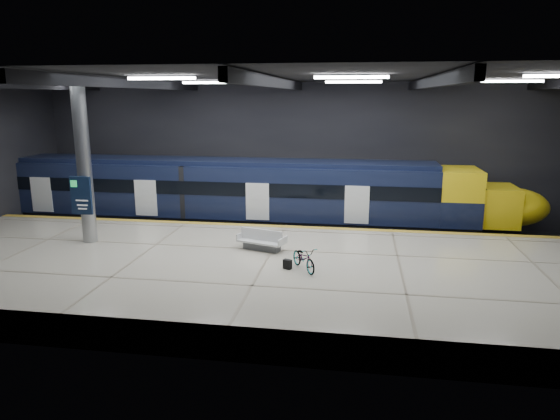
# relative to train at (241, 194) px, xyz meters

# --- Properties ---
(ground) EXTENTS (30.00, 30.00, 0.00)m
(ground) POSITION_rel_train_xyz_m (2.85, -5.50, -2.06)
(ground) COLOR black
(ground) RESTS_ON ground
(room_shell) EXTENTS (30.10, 16.10, 8.05)m
(room_shell) POSITION_rel_train_xyz_m (2.85, -5.49, 3.66)
(room_shell) COLOR black
(room_shell) RESTS_ON ground
(platform) EXTENTS (30.00, 11.00, 1.10)m
(platform) POSITION_rel_train_xyz_m (2.85, -8.00, -1.51)
(platform) COLOR beige
(platform) RESTS_ON ground
(safety_strip) EXTENTS (30.00, 0.40, 0.01)m
(safety_strip) POSITION_rel_train_xyz_m (2.85, -2.75, -0.95)
(safety_strip) COLOR gold
(safety_strip) RESTS_ON platform
(rails) EXTENTS (30.00, 1.52, 0.16)m
(rails) POSITION_rel_train_xyz_m (2.85, 0.00, -1.98)
(rails) COLOR gray
(rails) RESTS_ON ground
(train) EXTENTS (29.40, 2.84, 3.79)m
(train) POSITION_rel_train_xyz_m (0.00, 0.00, 0.00)
(train) COLOR black
(train) RESTS_ON ground
(bench) EXTENTS (2.10, 1.36, 0.86)m
(bench) POSITION_rel_train_xyz_m (2.42, -6.56, -0.66)
(bench) COLOR #595B60
(bench) RESTS_ON platform
(bicycle) EXTENTS (1.39, 1.73, 0.88)m
(bicycle) POSITION_rel_train_xyz_m (4.38, -8.69, -0.52)
(bicycle) COLOR #99999E
(bicycle) RESTS_ON platform
(pannier_bag) EXTENTS (0.35, 0.28, 0.35)m
(pannier_bag) POSITION_rel_train_xyz_m (3.78, -8.69, -0.78)
(pannier_bag) COLOR black
(pannier_bag) RESTS_ON platform
(info_column) EXTENTS (0.90, 0.78, 6.90)m
(info_column) POSITION_rel_train_xyz_m (-5.15, -6.52, 2.40)
(info_column) COLOR #9EA0A5
(info_column) RESTS_ON platform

